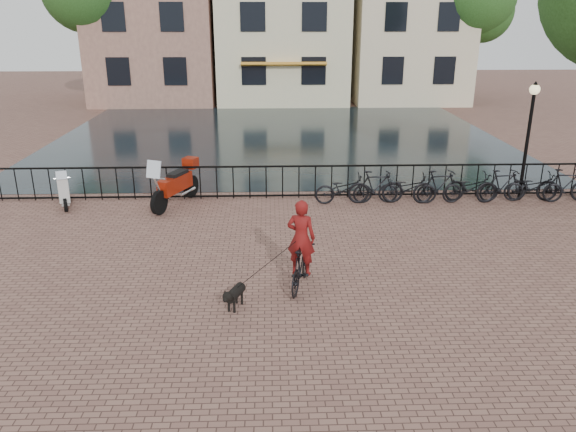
{
  "coord_description": "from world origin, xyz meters",
  "views": [
    {
      "loc": [
        -0.38,
        -8.42,
        5.3
      ],
      "look_at": [
        0.0,
        3.0,
        1.2
      ],
      "focal_mm": 35.0,
      "sensor_mm": 36.0,
      "label": 1
    }
  ],
  "objects_px": {
    "motorcycle": "(175,179)",
    "scooter": "(63,186)",
    "lamp_post": "(530,122)",
    "dog": "(235,296)",
    "cyclist": "(301,250)"
  },
  "relations": [
    {
      "from": "motorcycle",
      "to": "dog",
      "type": "bearing_deg",
      "value": -48.0
    },
    {
      "from": "cyclist",
      "to": "lamp_post",
      "type": "bearing_deg",
      "value": -125.1
    },
    {
      "from": "lamp_post",
      "to": "scooter",
      "type": "height_order",
      "value": "lamp_post"
    },
    {
      "from": "cyclist",
      "to": "dog",
      "type": "distance_m",
      "value": 1.65
    },
    {
      "from": "dog",
      "to": "scooter",
      "type": "distance_m",
      "value": 8.24
    },
    {
      "from": "lamp_post",
      "to": "dog",
      "type": "bearing_deg",
      "value": -142.07
    },
    {
      "from": "dog",
      "to": "scooter",
      "type": "height_order",
      "value": "scooter"
    },
    {
      "from": "lamp_post",
      "to": "cyclist",
      "type": "bearing_deg",
      "value": -141.15
    },
    {
      "from": "lamp_post",
      "to": "dog",
      "type": "xyz_separation_m",
      "value": [
        -8.27,
        -6.44,
        -2.12
      ]
    },
    {
      "from": "lamp_post",
      "to": "motorcycle",
      "type": "relative_size",
      "value": 1.51
    },
    {
      "from": "cyclist",
      "to": "scooter",
      "type": "distance_m",
      "value": 8.58
    },
    {
      "from": "scooter",
      "to": "dog",
      "type": "bearing_deg",
      "value": -69.02
    },
    {
      "from": "motorcycle",
      "to": "scooter",
      "type": "distance_m",
      "value": 3.24
    },
    {
      "from": "motorcycle",
      "to": "scooter",
      "type": "bearing_deg",
      "value": -157.06
    },
    {
      "from": "scooter",
      "to": "cyclist",
      "type": "bearing_deg",
      "value": -58.77
    }
  ]
}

